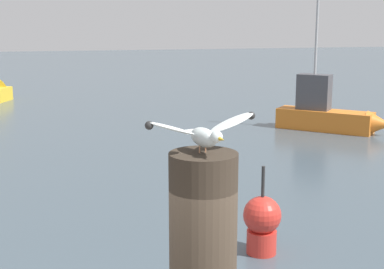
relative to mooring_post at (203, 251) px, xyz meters
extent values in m
cylinder|color=#382D23|center=(0.00, 0.00, 0.00)|extent=(0.37, 0.37, 1.11)
cylinder|color=tan|center=(-0.02, 0.01, 0.57)|extent=(0.01, 0.01, 0.04)
cylinder|color=tan|center=(0.01, 0.01, 0.57)|extent=(0.01, 0.01, 0.04)
ellipsoid|color=white|center=(0.00, 0.00, 0.64)|extent=(0.14, 0.25, 0.10)
sphere|color=white|center=(0.03, -0.13, 0.67)|extent=(0.06, 0.06, 0.06)
cone|color=gold|center=(0.05, -0.18, 0.66)|extent=(0.03, 0.05, 0.02)
cube|color=white|center=(-0.04, 0.14, 0.64)|extent=(0.09, 0.09, 0.01)
ellipsoid|color=white|center=(-0.18, -0.04, 0.70)|extent=(0.29, 0.18, 0.10)
sphere|color=#292929|center=(-0.30, -0.07, 0.73)|extent=(0.04, 0.04, 0.04)
ellipsoid|color=white|center=(0.17, 0.05, 0.70)|extent=(0.29, 0.18, 0.10)
sphere|color=#292929|center=(0.29, 0.09, 0.73)|extent=(0.04, 0.04, 0.04)
cone|color=yellow|center=(-2.99, 22.93, -1.83)|extent=(1.70, 1.70, 1.31)
cube|color=orange|center=(7.38, 12.83, -1.83)|extent=(2.68, 2.60, 0.63)
cone|color=orange|center=(8.59, 11.69, -1.80)|extent=(1.05, 1.05, 0.74)
cube|color=#47474C|center=(7.11, 13.09, -0.97)|extent=(1.09, 1.07, 1.09)
cylinder|color=#A5A5A8|center=(7.11, 13.09, 0.86)|extent=(0.08, 0.08, 2.57)
cylinder|color=red|center=(2.12, 4.51, -1.97)|extent=(0.44, 0.44, 0.35)
sphere|color=red|center=(2.12, 4.51, -1.56)|extent=(0.56, 0.56, 0.56)
cylinder|color=#2D2D2D|center=(2.12, 4.51, -1.07)|extent=(0.05, 0.05, 0.50)
camera|label=1|loc=(-0.75, -2.77, 1.25)|focal=52.42mm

